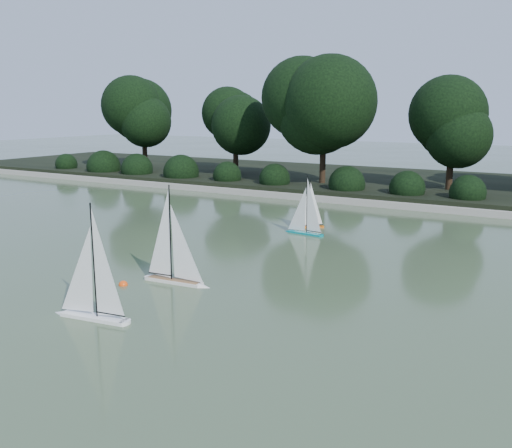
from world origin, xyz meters
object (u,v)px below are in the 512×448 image
(sailboat_white_b, at_px, (179,268))
(sailboat_teal, at_px, (302,224))
(sailboat_white_a, at_px, (88,299))
(race_buoy, at_px, (123,285))
(sailboat_orange, at_px, (305,220))

(sailboat_white_b, distance_m, sailboat_teal, 4.33)
(sailboat_white_a, relative_size, race_buoy, 11.46)
(sailboat_white_a, bearing_deg, race_buoy, 115.34)
(sailboat_white_b, bearing_deg, race_buoy, -143.34)
(race_buoy, bearing_deg, sailboat_white_b, 36.66)
(sailboat_white_b, relative_size, sailboat_teal, 1.20)
(sailboat_teal, bearing_deg, sailboat_white_b, -91.04)
(sailboat_orange, height_order, race_buoy, sailboat_orange)
(sailboat_teal, bearing_deg, race_buoy, -99.15)
(sailboat_teal, bearing_deg, sailboat_orange, 109.76)
(sailboat_orange, xyz_separation_m, race_buoy, (-0.56, -5.46, -0.19))
(sailboat_white_b, height_order, race_buoy, sailboat_white_b)
(sailboat_white_a, height_order, sailboat_teal, sailboat_white_a)
(sailboat_white_a, relative_size, sailboat_white_b, 0.99)
(sailboat_orange, bearing_deg, race_buoy, -95.86)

